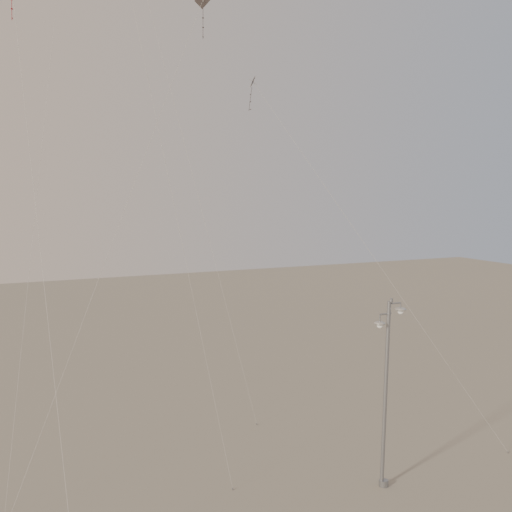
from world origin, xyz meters
name	(u,v)px	position (x,y,z in m)	size (l,w,h in m)	color
street_lamp	(386,387)	(8.54, 4.03, 4.66)	(1.62, 0.55, 8.74)	#919499
kite_1	(169,93)	(0.28, 9.66, 17.93)	(12.82, 11.59, 23.29)	#322C2A
kite_3	(27,130)	(-6.53, 5.66, 15.84)	(0.65, 12.14, 22.17)	maroon
kite_4	(315,173)	(9.54, 12.35, 14.38)	(9.86, 10.85, 19.84)	#322C2A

